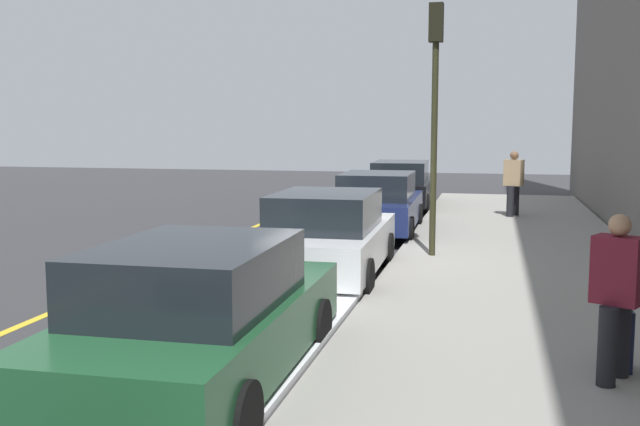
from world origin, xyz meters
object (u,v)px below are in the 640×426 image
at_px(parked_car_green, 200,317).
at_px(traffic_light_pole, 435,88).
at_px(parked_car_black, 401,185).
at_px(parked_car_navy, 378,204).
at_px(pedestrian_burgundy_coat, 617,293).
at_px(rolling_suitcase, 619,339).
at_px(pedestrian_tan_coat, 514,182).
at_px(parked_car_white, 327,236).

height_order(parked_car_green, traffic_light_pole, traffic_light_pole).
distance_m(parked_car_green, parked_car_black, 16.28).
distance_m(parked_car_navy, pedestrian_burgundy_coat, 10.50).
height_order(parked_car_navy, pedestrian_burgundy_coat, pedestrian_burgundy_coat).
relative_size(traffic_light_pole, rolling_suitcase, 4.77).
distance_m(pedestrian_tan_coat, rolling_suitcase, 12.90).
distance_m(parked_car_green, pedestrian_burgundy_coat, 4.02).
distance_m(parked_car_green, pedestrian_tan_coat, 14.44).
bearing_deg(parked_car_black, parked_car_green, -179.84).
height_order(parked_car_white, pedestrian_tan_coat, pedestrian_tan_coat).
bearing_deg(pedestrian_tan_coat, parked_car_navy, 137.23).
height_order(pedestrian_tan_coat, traffic_light_pole, traffic_light_pole).
xyz_separation_m(parked_car_white, parked_car_navy, (5.21, -0.06, -0.00)).
height_order(traffic_light_pole, rolling_suitcase, traffic_light_pole).
bearing_deg(parked_car_white, pedestrian_burgundy_coat, -139.68).
bearing_deg(parked_car_black, pedestrian_tan_coat, -123.52).
height_order(pedestrian_tan_coat, pedestrian_burgundy_coat, pedestrian_tan_coat).
bearing_deg(parked_car_navy, pedestrian_tan_coat, -42.77).
height_order(parked_car_green, parked_car_black, same).
distance_m(parked_car_white, traffic_light_pole, 3.62).
bearing_deg(pedestrian_burgundy_coat, parked_car_white, 40.32).
distance_m(pedestrian_tan_coat, pedestrian_burgundy_coat, 13.25).
bearing_deg(parked_car_navy, parked_car_black, 1.54).
relative_size(parked_car_green, parked_car_white, 1.03).
xyz_separation_m(parked_car_navy, parked_car_black, (5.68, 0.15, 0.00)).
height_order(parked_car_black, pedestrian_tan_coat, pedestrian_tan_coat).
height_order(pedestrian_burgundy_coat, traffic_light_pole, traffic_light_pole).
xyz_separation_m(traffic_light_pole, rolling_suitcase, (-6.20, -2.38, -2.84)).
relative_size(pedestrian_burgundy_coat, rolling_suitcase, 1.66).
distance_m(parked_car_white, rolling_suitcase, 5.79).
bearing_deg(rolling_suitcase, pedestrian_burgundy_coat, 163.67).
distance_m(parked_car_black, rolling_suitcase, 15.62).
bearing_deg(parked_car_navy, rolling_suitcase, -157.33).
bearing_deg(pedestrian_tan_coat, parked_car_black, 56.48).
bearing_deg(rolling_suitcase, parked_car_white, 43.55).
relative_size(pedestrian_burgundy_coat, traffic_light_pole, 0.35).
relative_size(parked_car_navy, pedestrian_burgundy_coat, 2.62).
distance_m(parked_car_white, parked_car_navy, 5.21).
bearing_deg(pedestrian_tan_coat, traffic_light_pole, 166.06).
xyz_separation_m(parked_car_black, pedestrian_burgundy_coat, (-15.45, -3.97, 0.26)).
xyz_separation_m(parked_car_black, pedestrian_tan_coat, (-2.22, -3.35, 0.34)).
relative_size(parked_car_black, pedestrian_tan_coat, 2.70).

